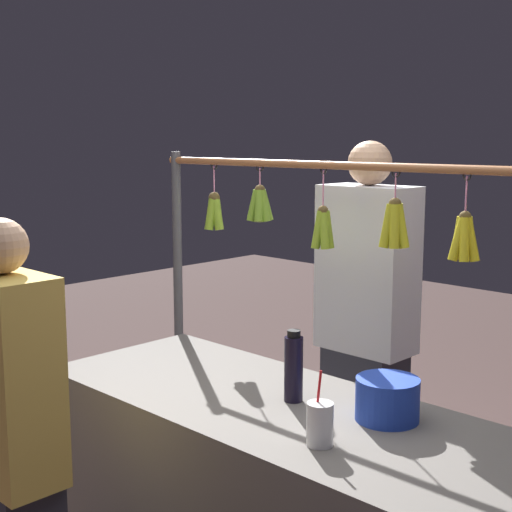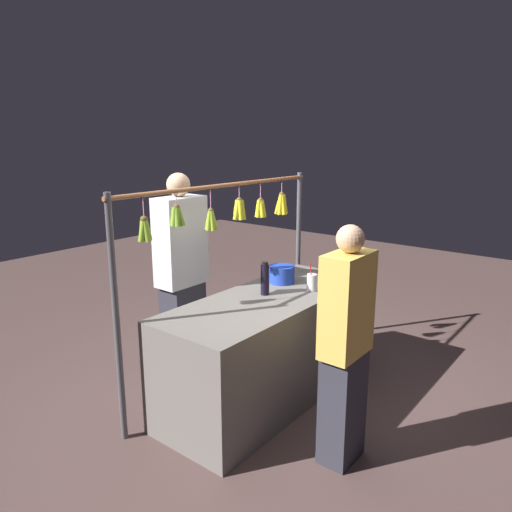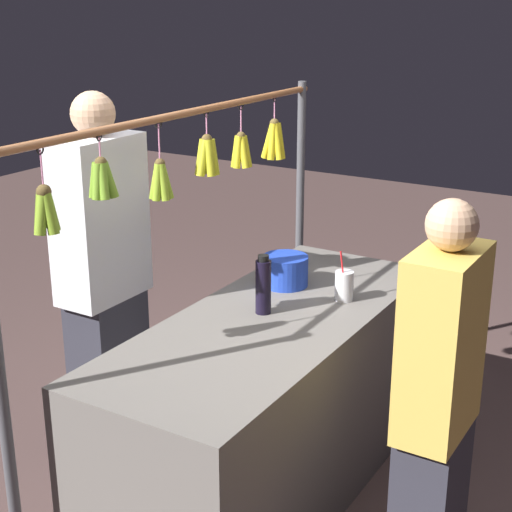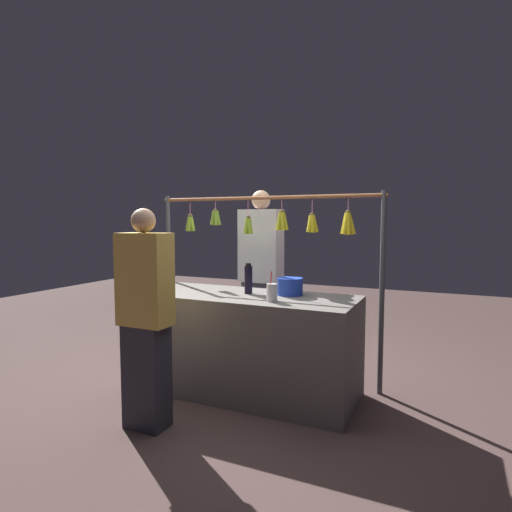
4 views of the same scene
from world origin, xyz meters
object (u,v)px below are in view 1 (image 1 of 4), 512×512
object	(u,v)px
blue_bucket	(387,399)
customer_person	(12,469)
drink_cup	(320,424)
vendor_person	(365,342)
water_bottle	(294,367)

from	to	relation	value
blue_bucket	customer_person	size ratio (longest dim) A/B	0.14
customer_person	blue_bucket	bearing A→B (deg)	-125.71
blue_bucket	customer_person	distance (m)	1.20
drink_cup	vendor_person	xyz separation A→B (m)	(0.51, -0.93, -0.04)
vendor_person	water_bottle	bearing A→B (deg)	105.90
blue_bucket	drink_cup	bearing A→B (deg)	84.58
water_bottle	vendor_person	distance (m)	0.74
water_bottle	customer_person	xyz separation A→B (m)	(0.36, 0.88, -0.20)
water_bottle	customer_person	distance (m)	0.97
water_bottle	drink_cup	size ratio (longest dim) A/B	1.13
water_bottle	drink_cup	world-z (taller)	water_bottle
water_bottle	drink_cup	xyz separation A→B (m)	(-0.31, 0.23, -0.05)
vendor_person	blue_bucket	bearing A→B (deg)	130.85
customer_person	water_bottle	bearing A→B (deg)	-111.93
water_bottle	blue_bucket	bearing A→B (deg)	-166.38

